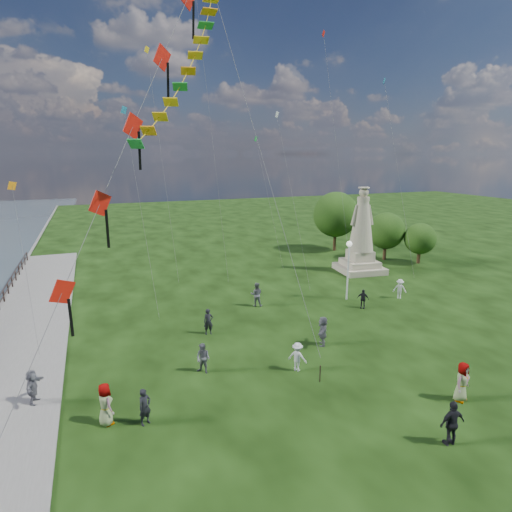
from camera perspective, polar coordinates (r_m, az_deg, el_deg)
name	(u,v)px	position (r m, az deg, el deg)	size (l,w,h in m)	color
statue	(361,240)	(42.07, 13.83, 2.02)	(4.42, 4.42, 8.12)	tan
lamppost	(349,258)	(33.54, 12.25, -0.23)	(0.43, 0.43, 4.66)	silver
tree_row	(359,221)	(49.39, 13.52, 4.50)	(9.18, 12.77, 6.90)	#382314
person_0	(145,407)	(19.53, -14.61, -18.89)	(0.59, 0.39, 1.61)	black
person_1	(203,358)	(22.91, -7.07, -13.40)	(0.78, 0.48, 1.61)	#595960
person_2	(297,357)	(23.08, 5.55, -13.22)	(1.01, 0.52, 1.56)	silver
person_3	(452,423)	(19.39, 24.69, -19.60)	(1.09, 0.56, 1.86)	black
person_4	(462,382)	(22.50, 25.76, -14.87)	(0.92, 0.56, 1.88)	#595960
person_5	(33,389)	(22.56, -27.60, -15.40)	(1.49, 0.64, 1.61)	#595960
person_6	(208,322)	(27.38, -6.36, -8.70)	(0.61, 0.40, 1.66)	black
person_7	(256,294)	(32.03, 0.06, -5.14)	(0.88, 0.54, 1.82)	#595960
person_8	(400,289)	(35.57, 18.62, -4.17)	(1.01, 0.52, 1.57)	silver
person_9	(363,299)	(32.63, 14.06, -5.55)	(0.85, 0.43, 1.44)	black
person_10	(105,404)	(19.92, -19.46, -18.15)	(0.91, 0.56, 1.86)	#595960
person_11	(323,331)	(26.04, 8.90, -9.83)	(1.66, 0.72, 1.79)	#595960
red_kite_train	(146,102)	(18.79, -14.48, 19.29)	(10.74, 9.35, 21.20)	black
small_kites	(238,123)	(38.06, -2.48, 17.31)	(31.77, 17.43, 25.16)	teal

